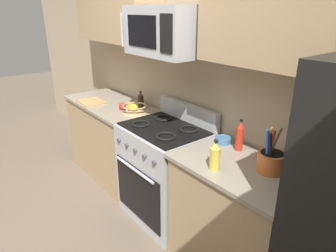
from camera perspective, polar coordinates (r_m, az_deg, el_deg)
name	(u,v)px	position (r m, az deg, el deg)	size (l,w,h in m)	color
ground_plane	(106,243)	(2.88, -11.71, -20.79)	(16.00, 16.00, 0.00)	#6B5B4C
wall_back	(197,80)	(2.80, 5.42, 8.68)	(8.00, 0.10, 2.60)	tan
counter_left	(113,139)	(3.65, -10.42, -2.48)	(1.24, 0.61, 0.91)	tan
range_oven	(165,172)	(2.87, -0.61, -8.63)	(0.76, 0.65, 1.09)	#B2B5BA
counter_right	(236,220)	(2.38, 12.63, -16.90)	(0.93, 0.61, 0.91)	tan
microwave	(167,31)	(2.51, -0.23, 17.56)	(0.69, 0.44, 0.38)	#B2B5BA
upper_cabinets_left	(116,3)	(3.42, -9.83, 21.95)	(1.23, 0.34, 0.78)	tan
utensil_crock	(271,161)	(2.09, 18.89, -6.23)	(0.18, 0.18, 0.30)	#D1662D
fruit_basket	(134,109)	(3.08, -6.41, 3.28)	(0.25, 0.25, 0.11)	tan
apple_loose	(122,106)	(3.22, -8.65, 3.75)	(0.08, 0.08, 0.08)	red
cutting_board	(92,102)	(3.54, -14.21, 4.43)	(0.30, 0.25, 0.02)	tan
bottle_oil	(215,156)	(2.01, 8.88, -5.66)	(0.07, 0.07, 0.21)	gold
bottle_hot_sauce	(240,136)	(2.31, 13.39, -1.90)	(0.06, 0.06, 0.24)	red
bottle_soy	(141,100)	(3.25, -5.16, 4.87)	(0.06, 0.06, 0.18)	#382314
prep_bowl	(223,140)	(2.44, 10.34, -2.57)	(0.13, 0.13, 0.05)	teal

